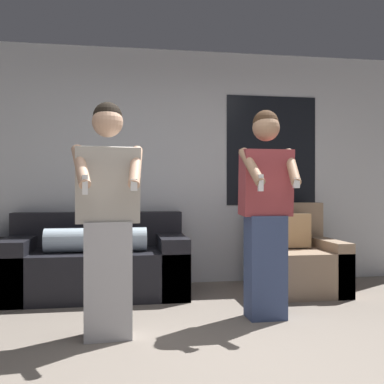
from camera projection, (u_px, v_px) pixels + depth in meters
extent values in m
plane|color=slate|center=(229.00, 376.00, 2.59)|extent=(14.00, 14.00, 0.00)
cube|color=silver|center=(175.00, 167.00, 5.22)|extent=(6.18, 0.06, 2.70)
cube|color=black|center=(272.00, 151.00, 5.37)|extent=(1.10, 0.01, 1.30)
cube|color=black|center=(97.00, 273.00, 4.57)|extent=(1.81, 0.89, 0.46)
cube|color=black|center=(98.00, 229.00, 4.90)|extent=(1.81, 0.22, 0.37)
cube|color=black|center=(18.00, 268.00, 4.45)|extent=(0.28, 0.89, 0.60)
cube|color=black|center=(171.00, 264.00, 4.69)|extent=(0.28, 0.89, 0.60)
cylinder|color=silver|center=(96.00, 240.00, 4.46)|extent=(1.00, 0.24, 0.24)
cube|color=#937A60|center=(295.00, 270.00, 4.77)|extent=(0.87, 0.91, 0.45)
cube|color=#937A60|center=(283.00, 224.00, 5.12)|extent=(0.87, 0.20, 0.48)
cube|color=#937A60|center=(264.00, 266.00, 4.71)|extent=(0.18, 0.91, 0.55)
cube|color=#937A60|center=(326.00, 265.00, 4.82)|extent=(0.18, 0.91, 0.55)
cube|color=tan|center=(293.00, 230.00, 4.84)|extent=(0.36, 0.14, 0.36)
cylinder|color=black|center=(5.00, 265.00, 4.83)|extent=(0.04, 0.04, 0.53)
cube|color=#B2B2B7|center=(107.00, 279.00, 3.27)|extent=(0.36, 0.27, 0.85)
cube|color=#ADA89E|center=(108.00, 184.00, 3.25)|extent=(0.47, 0.32, 0.57)
sphere|color=tan|center=(108.00, 122.00, 3.24)|extent=(0.22, 0.22, 0.22)
sphere|color=black|center=(108.00, 117.00, 3.25)|extent=(0.21, 0.21, 0.21)
cylinder|color=tan|center=(81.00, 166.00, 3.06)|extent=(0.17, 0.36, 0.32)
cube|color=white|center=(85.00, 185.00, 2.92)|extent=(0.04, 0.04, 0.13)
cylinder|color=tan|center=(136.00, 167.00, 3.15)|extent=(0.12, 0.36, 0.32)
cube|color=white|center=(134.00, 185.00, 3.00)|extent=(0.05, 0.04, 0.08)
cube|color=#384770|center=(265.00, 267.00, 3.77)|extent=(0.31, 0.24, 0.86)
cube|color=#99383D|center=(266.00, 182.00, 3.76)|extent=(0.42, 0.26, 0.57)
sphere|color=#A37A5B|center=(266.00, 128.00, 3.75)|extent=(0.23, 0.23, 0.23)
sphere|color=#3D2819|center=(266.00, 123.00, 3.76)|extent=(0.22, 0.22, 0.22)
cylinder|color=#A37A5B|center=(252.00, 167.00, 3.58)|extent=(0.14, 0.36, 0.33)
cube|color=white|center=(261.00, 183.00, 3.44)|extent=(0.04, 0.04, 0.13)
cylinder|color=#A37A5B|center=(292.00, 167.00, 3.64)|extent=(0.14, 0.36, 0.33)
cube|color=white|center=(296.00, 183.00, 3.49)|extent=(0.04, 0.04, 0.08)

